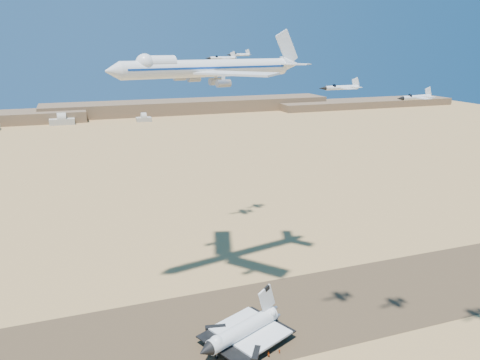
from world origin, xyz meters
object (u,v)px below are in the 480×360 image
object	(u,v)px
crew_b	(269,354)
chase_jet_b	(416,97)
shuttle	(242,332)
chase_jet_f	(239,55)
chase_jet_e	(222,58)
carrier_747	(203,68)
chase_jet_a	(341,87)
crew_c	(279,351)
crew_a	(262,350)

from	to	relation	value
crew_b	chase_jet_b	xyz separation A→B (m)	(40.96, -7.52, 80.83)
shuttle	chase_jet_b	bearing A→B (deg)	-44.00
chase_jet_f	chase_jet_e	bearing A→B (deg)	-161.58
carrier_747	chase_jet_f	world-z (taller)	carrier_747
chase_jet_a	chase_jet_b	world-z (taller)	chase_jet_a
crew_b	crew_c	world-z (taller)	crew_b
chase_jet_b	chase_jet_e	distance (m)	116.76
carrier_747	crew_a	distance (m)	100.33
crew_b	crew_a	bearing A→B (deg)	-21.43
shuttle	crew_b	bearing A→B (deg)	-83.58
chase_jet_b	chase_jet_e	xyz separation A→B (m)	(-21.72, 114.43, 8.25)
crew_a	chase_jet_b	distance (m)	91.78
crew_c	chase_jet_e	distance (m)	139.78
chase_jet_e	crew_a	bearing A→B (deg)	-103.97
chase_jet_a	chase_jet_b	size ratio (longest dim) A/B	1.01
crew_c	chase_jet_b	bearing A→B (deg)	-174.46
chase_jet_b	chase_jet_a	bearing A→B (deg)	139.83
carrier_747	chase_jet_b	size ratio (longest dim) A/B	5.83
chase_jet_e	chase_jet_f	distance (m)	13.18
crew_a	crew_b	world-z (taller)	crew_b
carrier_747	crew_b	size ratio (longest dim) A/B	41.97
crew_b	chase_jet_a	distance (m)	86.38
crew_b	chase_jet_e	distance (m)	140.48
crew_c	chase_jet_f	xyz separation A→B (m)	(26.64, 113.07, 90.59)
chase_jet_f	carrier_747	bearing A→B (deg)	-132.03
chase_jet_b	chase_jet_f	xyz separation A→B (m)	(-10.36, 120.98, 9.62)
shuttle	carrier_747	size ratio (longest dim) A/B	0.44
crew_a	chase_jet_a	xyz separation A→B (m)	(24.05, 0.52, 83.28)
shuttle	chase_jet_e	size ratio (longest dim) A/B	2.21
crew_a	chase_jet_a	world-z (taller)	chase_jet_a
carrier_747	chase_jet_e	distance (m)	59.56
shuttle	chase_jet_f	size ratio (longest dim) A/B	2.60
crew_a	chase_jet_f	distance (m)	146.46
chase_jet_f	crew_c	bearing A→B (deg)	-114.83
crew_b	crew_c	bearing A→B (deg)	-128.77
shuttle	chase_jet_b	xyz separation A→B (m)	(46.46, -16.88, 77.19)
crew_c	chase_jet_b	distance (m)	89.37
chase_jet_a	crew_c	bearing A→B (deg)	-173.90
carrier_747	crew_a	bearing A→B (deg)	-97.05
crew_a	chase_jet_f	xyz separation A→B (m)	(31.78, 110.67, 90.50)
shuttle	chase_jet_a	bearing A→B (deg)	-36.09
carrier_747	chase_jet_a	world-z (taller)	carrier_747
crew_b	chase_jet_b	distance (m)	90.92
crew_b	chase_jet_f	size ratio (longest dim) A/B	0.14
chase_jet_e	chase_jet_a	bearing A→B (deg)	-90.86
carrier_747	crew_a	size ratio (longest dim) A/B	44.40
carrier_747	crew_b	bearing A→B (deg)	-96.01
crew_a	shuttle	bearing A→B (deg)	43.25
chase_jet_f	crew_a	bearing A→B (deg)	-117.59
crew_a	crew_b	xyz separation A→B (m)	(1.18, -2.79, 0.05)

